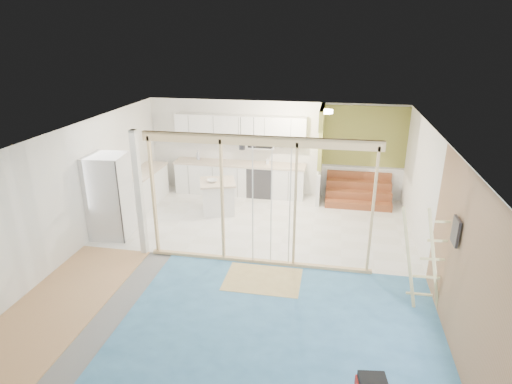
# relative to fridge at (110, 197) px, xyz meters

# --- Properties ---
(room) EXTENTS (7.01, 8.01, 2.61)m
(room) POSITION_rel_fridge_xyz_m (3.12, -0.63, 0.36)
(room) COLOR slate
(room) RESTS_ON ground
(floor_overlays) EXTENTS (7.00, 8.00, 0.03)m
(floor_overlays) POSITION_rel_fridge_xyz_m (3.19, -0.57, -0.93)
(floor_overlays) COLOR white
(floor_overlays) RESTS_ON room
(stud_frame) EXTENTS (4.66, 0.14, 2.60)m
(stud_frame) POSITION_rel_fridge_xyz_m (2.85, -0.63, 0.66)
(stud_frame) COLOR #E2C18A
(stud_frame) RESTS_ON room
(base_cabinets) EXTENTS (4.45, 2.24, 0.93)m
(base_cabinets) POSITION_rel_fridge_xyz_m (1.51, 2.73, -0.47)
(base_cabinets) COLOR white
(base_cabinets) RESTS_ON room
(upper_cabinets) EXTENTS (3.60, 0.41, 0.85)m
(upper_cabinets) POSITION_rel_fridge_xyz_m (2.28, 3.19, 0.88)
(upper_cabinets) COLOR white
(upper_cabinets) RESTS_ON room
(green_partition) EXTENTS (2.25, 1.51, 2.60)m
(green_partition) POSITION_rel_fridge_xyz_m (5.17, 3.03, 0.00)
(green_partition) COLOR olive
(green_partition) RESTS_ON room
(pot_rack) EXTENTS (0.52, 0.52, 0.72)m
(pot_rack) POSITION_rel_fridge_xyz_m (2.81, 1.26, 1.06)
(pot_rack) COLOR black
(pot_rack) RESTS_ON room
(sheathing_panel) EXTENTS (0.02, 4.00, 2.60)m
(sheathing_panel) POSITION_rel_fridge_xyz_m (6.60, -2.63, 0.36)
(sheathing_panel) COLOR #9F7256
(sheathing_panel) RESTS_ON room
(electrical_panel) EXTENTS (0.04, 0.30, 0.40)m
(electrical_panel) POSITION_rel_fridge_xyz_m (6.55, -2.03, 0.71)
(electrical_panel) COLOR #343439
(electrical_panel) RESTS_ON room
(ceiling_light) EXTENTS (0.32, 0.32, 0.08)m
(ceiling_light) POSITION_rel_fridge_xyz_m (4.52, 2.37, 1.60)
(ceiling_light) COLOR #FFEABF
(ceiling_light) RESTS_ON room
(fridge) EXTENTS (0.89, 0.86, 1.88)m
(fridge) POSITION_rel_fridge_xyz_m (0.00, 0.00, 0.00)
(fridge) COLOR silver
(fridge) RESTS_ON room
(island) EXTENTS (1.08, 1.08, 0.84)m
(island) POSITION_rel_fridge_xyz_m (1.97, 1.71, -0.52)
(island) COLOR white
(island) RESTS_ON room
(bowl) EXTENTS (0.32, 0.32, 0.06)m
(bowl) POSITION_rel_fridge_xyz_m (1.85, 1.62, -0.07)
(bowl) COLOR silver
(bowl) RESTS_ON island
(soap_bottle_a) EXTENTS (0.13, 0.13, 0.28)m
(soap_bottle_a) POSITION_rel_fridge_xyz_m (1.01, 3.15, 0.13)
(soap_bottle_a) COLOR #A0A5B2
(soap_bottle_a) RESTS_ON base_cabinets
(soap_bottle_b) EXTENTS (0.09, 0.09, 0.17)m
(soap_bottle_b) POSITION_rel_fridge_xyz_m (3.00, 3.10, 0.08)
(soap_bottle_b) COLOR silver
(soap_bottle_b) RESTS_ON base_cabinets
(ladder) EXTENTS (0.93, 0.17, 1.75)m
(ladder) POSITION_rel_fridge_xyz_m (6.31, -1.54, -0.05)
(ladder) COLOR #D1C27F
(ladder) RESTS_ON room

